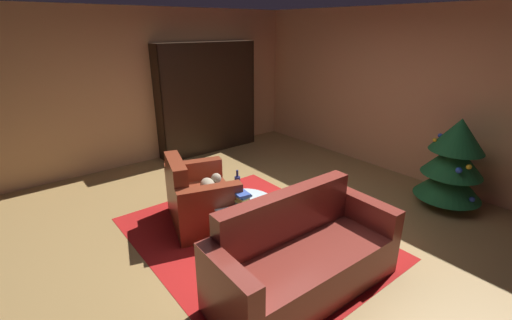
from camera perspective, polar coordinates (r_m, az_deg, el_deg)
ground_plane at (r=4.46m, az=2.42°, el=-10.76°), size 7.61×7.61×0.00m
wall_back at (r=6.15m, az=23.52°, el=9.75°), size 6.46×0.06×2.65m
wall_left at (r=6.63m, az=-16.12°, el=11.36°), size 0.06×5.76×2.65m
area_rug at (r=4.25m, az=-0.67°, el=-12.45°), size 2.93×2.34×0.01m
bookshelf_unit at (r=6.93m, az=-6.94°, el=9.70°), size 0.34×2.00×2.07m
armchair_red at (r=4.46m, az=-9.17°, el=-6.38°), size 1.17×1.00×0.88m
couch_red at (r=3.42m, az=7.54°, el=-15.74°), size 0.80×1.87×0.92m
coffee_table at (r=4.14m, az=-2.07°, el=-7.28°), size 0.73×0.73×0.42m
book_stack_on_table at (r=4.04m, az=-2.43°, el=-6.24°), size 0.23×0.19×0.16m
bottle_on_table at (r=4.24m, az=-3.03°, el=-4.11°), size 0.07×0.07×0.32m
decorated_tree at (r=5.36m, az=29.40°, el=-0.33°), size 0.86×0.86×1.24m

